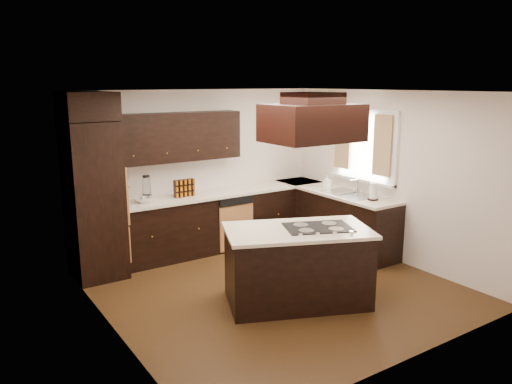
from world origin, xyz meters
TOP-DOWN VIEW (x-y plane):
  - floor at (0.00, 0.00)m, footprint 4.20×4.20m
  - ceiling at (0.00, 0.00)m, footprint 4.20×4.20m
  - wall_back at (0.00, 2.11)m, footprint 4.20×0.02m
  - wall_front at (0.00, -2.11)m, footprint 4.20×0.02m
  - wall_left at (-2.11, 0.00)m, footprint 0.02×4.20m
  - wall_right at (2.11, 0.00)m, footprint 0.02×4.20m
  - oven_column at (-1.78, 1.71)m, footprint 0.65×0.75m
  - wall_oven_face at (-1.43, 1.71)m, footprint 0.05×0.62m
  - base_cabinets_back at (0.03, 1.80)m, footprint 2.93×0.60m
  - base_cabinets_right at (1.80, 0.90)m, footprint 0.60×2.40m
  - countertop_back at (0.03, 1.79)m, footprint 2.93×0.63m
  - countertop_right at (1.79, 0.90)m, footprint 0.63×2.40m
  - upper_cabinets at (-0.43, 1.93)m, footprint 2.00×0.34m
  - dishwasher_front at (0.33, 1.50)m, footprint 0.60×0.05m
  - window_frame at (2.07, 0.55)m, footprint 0.06×1.32m
  - window_pane at (2.10, 0.55)m, footprint 0.00×1.20m
  - curtain_left at (2.01, 0.13)m, footprint 0.02×0.34m
  - curtain_right at (2.01, 0.97)m, footprint 0.02×0.34m
  - sink_rim at (1.80, 0.55)m, footprint 0.52×0.84m
  - island at (-0.03, -0.48)m, footprint 1.86×1.46m
  - island_top at (-0.03, -0.48)m, footprint 1.93×1.54m
  - cooktop at (0.20, -0.58)m, footprint 0.91×0.78m
  - range_hood at (0.10, -0.55)m, footprint 1.05×0.72m
  - hood_duct at (0.10, -0.55)m, footprint 0.55×0.50m
  - blender_base at (-0.99, 1.81)m, footprint 0.15×0.15m
  - blender_pitcher at (-0.99, 1.81)m, footprint 0.13×0.13m
  - spice_rack at (-0.40, 1.80)m, footprint 0.32×0.08m
  - mixing_bowl at (-1.03, 1.79)m, footprint 0.35×0.35m
  - soap_bottle at (1.81, 1.08)m, footprint 0.10×0.10m
  - paper_towel at (1.80, 0.06)m, footprint 0.15×0.15m

SIDE VIEW (x-z plane):
  - floor at x=0.00m, z-range -0.02..0.00m
  - dishwasher_front at x=0.33m, z-range 0.04..0.76m
  - base_cabinets_back at x=0.03m, z-range 0.00..0.88m
  - base_cabinets_right at x=1.80m, z-range 0.00..0.88m
  - island at x=-0.03m, z-range 0.00..0.88m
  - countertop_back at x=0.03m, z-range 0.88..0.92m
  - countertop_right at x=1.79m, z-range 0.88..0.92m
  - island_top at x=-0.03m, z-range 0.88..0.92m
  - sink_rim at x=1.80m, z-range 0.92..0.93m
  - cooktop at x=0.20m, z-range 0.92..0.93m
  - mixing_bowl at x=-1.03m, z-range 0.92..0.99m
  - blender_base at x=-0.99m, z-range 0.92..1.02m
  - soap_bottle at x=1.81m, z-range 0.92..1.13m
  - paper_towel at x=1.80m, z-range 0.92..1.18m
  - spice_rack at x=-0.40m, z-range 0.92..1.18m
  - oven_column at x=-1.78m, z-range 0.00..2.12m
  - wall_oven_face at x=-1.43m, z-range 0.73..1.51m
  - blender_pitcher at x=-0.99m, z-range 1.02..1.28m
  - wall_back at x=0.00m, z-range 0.00..2.50m
  - wall_front at x=0.00m, z-range 0.00..2.50m
  - wall_left at x=-2.11m, z-range 0.00..2.50m
  - wall_right at x=2.11m, z-range 0.00..2.50m
  - window_frame at x=2.07m, z-range 1.09..2.21m
  - window_pane at x=2.10m, z-range 1.15..2.15m
  - curtain_left at x=2.01m, z-range 1.25..2.15m
  - curtain_right at x=2.01m, z-range 1.25..2.15m
  - upper_cabinets at x=-0.43m, z-range 1.45..2.17m
  - range_hood at x=0.10m, z-range 1.95..2.37m
  - hood_duct at x=0.10m, z-range 2.37..2.50m
  - ceiling at x=0.00m, z-range 2.50..2.52m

